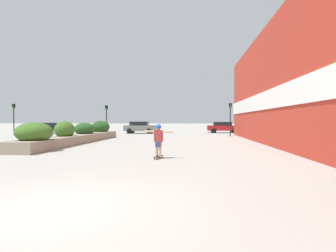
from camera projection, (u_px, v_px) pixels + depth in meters
ground_plane at (59, 209)px, 4.77m from camera, size 300.00×300.00×0.00m
building_wall_right at (286, 78)px, 14.27m from camera, size 0.67×32.00×7.88m
planter_box at (75, 135)px, 18.84m from camera, size 1.97×13.76×1.62m
skateboard at (158, 157)px, 11.12m from camera, size 0.38×0.78×0.10m
skateboarder at (158, 137)px, 11.11m from camera, size 1.26×0.37×1.37m
car_leftmost at (44, 128)px, 33.58m from camera, size 4.50×1.91×1.35m
car_center_left at (223, 127)px, 34.81m from camera, size 4.29×2.06×1.46m
car_center_right at (140, 127)px, 33.27m from camera, size 4.02×1.97×1.50m
car_rightmost at (309, 127)px, 33.27m from camera, size 4.65×2.04×1.49m
traffic_light_left at (106, 115)px, 28.56m from camera, size 0.28×0.30×3.29m
traffic_light_right at (230, 114)px, 26.76m from camera, size 0.28×0.30×3.42m
traffic_light_far_left at (14, 114)px, 29.05m from camera, size 0.28×0.30×3.48m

